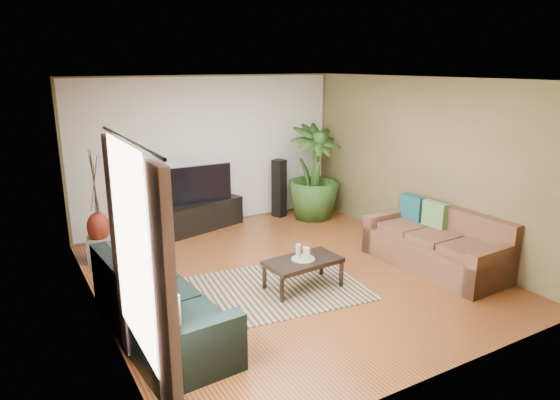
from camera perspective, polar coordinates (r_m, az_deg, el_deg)
floor at (r=7.15m, az=0.81°, el=-8.52°), size 5.50×5.50×0.00m
ceiling at (r=6.54m, az=0.90°, el=13.67°), size 5.50×5.50×0.00m
wall_back at (r=9.14m, az=-8.05°, el=5.48°), size 5.00×0.00×5.00m
wall_front at (r=4.67m, az=18.47°, el=-4.75°), size 5.00×0.00×5.00m
wall_left at (r=5.88m, az=-20.56°, el=-0.85°), size 0.00×5.50×5.50m
wall_right at (r=8.25m, az=15.97°, el=3.99°), size 0.00×5.50×5.50m
backwall_panel at (r=9.13m, az=-8.03°, el=5.48°), size 4.90×0.00×4.90m
window_pane at (r=4.37m, az=-16.69°, el=-5.29°), size 0.00×1.80×1.80m
curtain_near at (r=3.81m, az=-12.89°, el=-12.26°), size 0.08×0.35×2.20m
curtain_far at (r=5.15m, az=-17.93°, el=-5.18°), size 0.08×0.35×2.20m
curtain_rod at (r=4.16m, az=-16.96°, el=6.52°), size 0.03×1.90×0.03m
sofa_left at (r=5.60m, az=-13.38°, el=-11.21°), size 1.06×2.16×0.85m
sofa_right at (r=7.59m, az=17.34°, el=-4.36°), size 1.03×2.12×0.85m
area_rug at (r=6.71m, az=-0.85°, el=-10.14°), size 2.52×1.92×0.01m
coffee_table at (r=6.68m, az=2.64°, el=-8.41°), size 1.03×0.61×0.41m
candle_tray at (r=6.60m, az=2.66°, el=-6.74°), size 0.31×0.31×0.01m
candle_tall at (r=6.55m, az=2.09°, el=-5.90°), size 0.06×0.06×0.20m
candle_mid at (r=6.55m, az=3.16°, el=-6.11°), size 0.06×0.06×0.15m
candle_short at (r=6.65m, az=2.90°, el=-5.90°), size 0.06×0.06×0.13m
tv_stand at (r=9.07m, az=-8.84°, el=-1.76°), size 1.59×0.84×0.51m
television at (r=8.91m, az=-9.00°, el=1.82°), size 1.12×0.06×0.66m
speaker_left at (r=8.54m, az=-13.14°, el=-1.42°), size 0.21×0.22×0.97m
speaker_right at (r=9.64m, az=-0.10°, el=1.35°), size 0.27×0.28×1.12m
potted_plant at (r=9.48m, az=3.87°, el=3.17°), size 1.06×1.06×1.79m
plant_pot at (r=9.67m, az=3.79°, el=-1.28°), size 0.33×0.33×0.26m
pedestal at (r=8.05m, az=-19.82°, el=-5.27°), size 0.44×0.44×0.36m
vase at (r=7.94m, az=-20.04°, el=-2.92°), size 0.33×0.33×0.46m
side_table at (r=6.54m, az=-16.06°, el=-9.07°), size 0.57×0.57×0.51m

